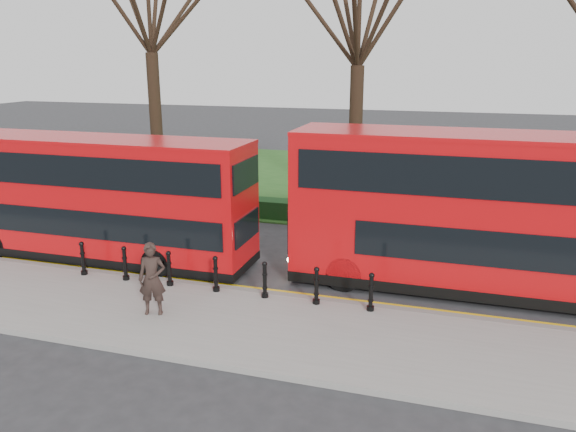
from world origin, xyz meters
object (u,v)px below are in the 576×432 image
(bollard_row, at_px, (216,275))
(bus_rear, at_px, (496,215))
(pedestrian, at_px, (152,279))
(bus_lead, at_px, (101,199))

(bollard_row, bearing_deg, bus_rear, 19.23)
(pedestrian, bearing_deg, bus_rear, 10.00)
(bus_rear, height_order, pedestrian, bus_rear)
(bollard_row, height_order, bus_lead, bus_lead)
(bollard_row, xyz_separation_m, bus_rear, (7.44, 2.59, 1.65))
(bollard_row, relative_size, bus_rear, 0.78)
(bus_rear, xyz_separation_m, pedestrian, (-8.38, -4.40, -1.19))
(bollard_row, distance_m, bus_lead, 5.37)
(bollard_row, distance_m, bus_rear, 8.05)
(bus_rear, bearing_deg, bus_lead, -176.30)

